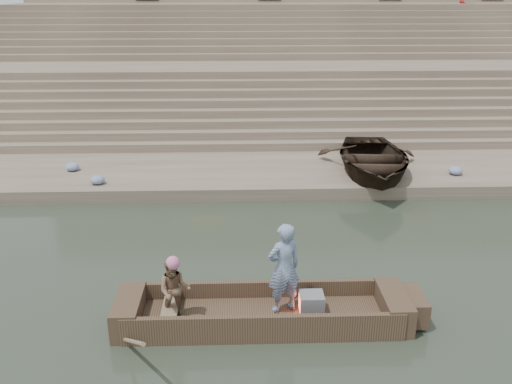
{
  "coord_description": "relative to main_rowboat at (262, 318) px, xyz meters",
  "views": [
    {
      "loc": [
        -3.93,
        -9.45,
        6.15
      ],
      "look_at": [
        -3.5,
        3.14,
        1.4
      ],
      "focal_mm": 38.64,
      "sensor_mm": 36.0,
      "label": 1
    }
  ],
  "objects": [
    {
      "name": "lower_landing",
      "position": [
        3.5,
        8.36,
        0.09
      ],
      "size": [
        32.0,
        4.0,
        0.4
      ],
      "primitive_type": "cube",
      "color": "gray",
      "rests_on": "ground"
    },
    {
      "name": "mid_landing",
      "position": [
        3.5,
        15.86,
        1.29
      ],
      "size": [
        32.0,
        3.0,
        2.8
      ],
      "primitive_type": "cube",
      "color": "gray",
      "rests_on": "ground"
    },
    {
      "name": "ghat_steps",
      "position": [
        3.5,
        17.55,
        1.69
      ],
      "size": [
        32.0,
        11.0,
        5.2
      ],
      "color": "gray",
      "rests_on": "ground"
    },
    {
      "name": "main_rowboat",
      "position": [
        0.0,
        0.0,
        0.0
      ],
      "size": [
        5.0,
        1.3,
        0.22
      ],
      "primitive_type": "cube",
      "color": "brown",
      "rests_on": "ground"
    },
    {
      "name": "ground",
      "position": [
        3.5,
        0.36,
        -0.11
      ],
      "size": [
        120.0,
        120.0,
        0.0
      ],
      "primitive_type": "plane",
      "color": "#293225",
      "rests_on": "ground"
    },
    {
      "name": "standing_man",
      "position": [
        0.41,
        0.1,
        1.03
      ],
      "size": [
        0.78,
        0.65,
        1.83
      ],
      "primitive_type": "imported",
      "rotation": [
        0.0,
        0.0,
        3.51
      ],
      "color": "navy",
      "rests_on": "main_rowboat"
    },
    {
      "name": "rowing_man",
      "position": [
        -1.64,
        -0.15,
        0.74
      ],
      "size": [
        0.62,
        0.48,
        1.26
      ],
      "primitive_type": "imported",
      "rotation": [
        0.0,
        0.0,
        0.02
      ],
      "color": "#297C4F",
      "rests_on": "main_rowboat"
    },
    {
      "name": "cloth_bundles",
      "position": [
        1.09,
        8.11,
        0.42
      ],
      "size": [
        12.93,
        2.73,
        0.26
      ],
      "color": "#3F5999",
      "rests_on": "lower_landing"
    },
    {
      "name": "television",
      "position": [
        0.94,
        -0.0,
        0.31
      ],
      "size": [
        0.46,
        0.42,
        0.4
      ],
      "color": "slate",
      "rests_on": "main_rowboat"
    },
    {
      "name": "beached_rowboat",
      "position": [
        3.91,
        7.75,
        0.78
      ],
      "size": [
        3.76,
        4.98,
        0.97
      ],
      "primitive_type": "imported",
      "rotation": [
        0.0,
        0.0,
        -0.09
      ],
      "color": "#2D2116",
      "rests_on": "lower_landing"
    },
    {
      "name": "rowboat_trim",
      "position": [
        0.21,
        -0.01,
        0.2
      ],
      "size": [
        6.04,
        2.63,
        1.93
      ],
      "color": "brown",
      "rests_on": "ground"
    },
    {
      "name": "upper_landing",
      "position": [
        3.5,
        22.86,
        2.49
      ],
      "size": [
        32.0,
        3.0,
        5.2
      ],
      "primitive_type": "cube",
      "color": "gray",
      "rests_on": "ground"
    }
  ]
}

